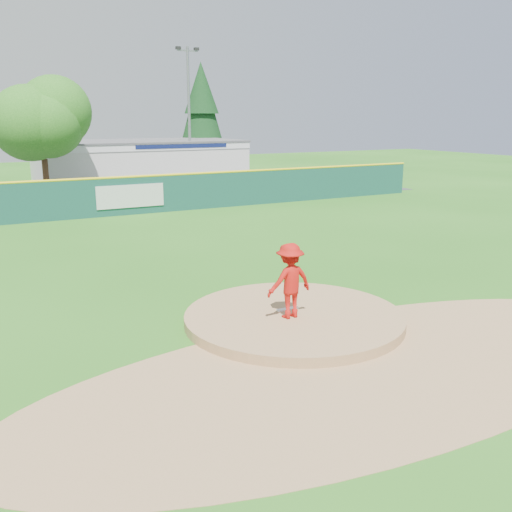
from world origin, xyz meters
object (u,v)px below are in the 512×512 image
van (181,191)px  pool_building_grp (140,162)px  deciduous_tree (42,126)px  light_pole_right (189,110)px  pitcher (290,281)px  conifer_tree (202,111)px

van → pool_building_grp: size_ratio=0.28×
deciduous_tree → light_pole_right: 11.75m
pitcher → deciduous_tree: bearing=-88.9°
pitcher → pool_building_grp: 32.78m
light_pole_right → pool_building_grp: bearing=135.1°
deciduous_tree → light_pole_right: light_pole_right is taller
pitcher → light_pole_right: (9.25, 29.18, 4.37)m
deciduous_tree → conifer_tree: 18.63m
van → conifer_tree: (7.76, 14.64, 4.92)m
light_pole_right → van: bearing=-116.2°
van → deciduous_tree: bearing=64.5°
conifer_tree → pool_building_grp: bearing=-150.2°
pool_building_grp → pitcher: bearing=-101.0°
van → conifer_tree: size_ratio=0.45×
pool_building_grp → deciduous_tree: 11.01m
pitcher → conifer_tree: conifer_tree is taller
pitcher → pool_building_grp: size_ratio=0.12×
pool_building_grp → light_pole_right: size_ratio=1.52×
deciduous_tree → conifer_tree: conifer_tree is taller
van → deciduous_tree: size_ratio=0.58×
pitcher → conifer_tree: bearing=-113.0°
pool_building_grp → light_pole_right: 5.75m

